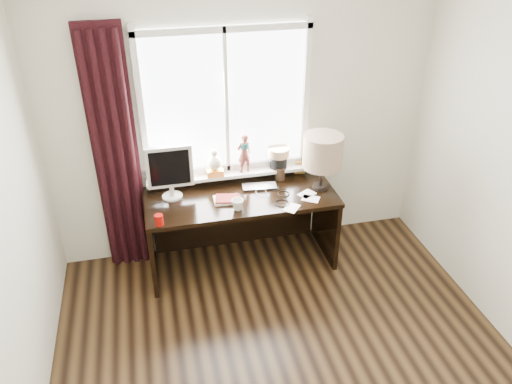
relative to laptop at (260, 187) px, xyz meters
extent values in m
cube|color=white|center=(-0.10, -1.73, 1.84)|extent=(3.50, 4.00, 0.00)
cube|color=beige|center=(-0.10, 0.27, 0.54)|extent=(3.50, 0.00, 2.60)
imported|color=silver|center=(0.00, 0.00, 0.00)|extent=(0.33, 0.23, 0.02)
imported|color=white|center=(-0.27, -0.31, 0.04)|extent=(0.14, 0.14, 0.10)
cylinder|color=#8C0802|center=(-0.93, -0.40, 0.03)|extent=(0.07, 0.07, 0.09)
cube|color=white|center=(-0.25, 0.26, 0.74)|extent=(1.40, 0.02, 1.30)
cube|color=silver|center=(-0.25, 0.23, 0.11)|extent=(1.50, 0.05, 0.05)
cube|color=silver|center=(-0.25, 0.23, 1.36)|extent=(1.50, 0.05, 0.05)
cube|color=silver|center=(-0.97, 0.23, 0.74)|extent=(0.05, 0.05, 1.40)
cube|color=silver|center=(0.48, 0.23, 0.74)|extent=(0.05, 0.05, 1.40)
cube|color=silver|center=(-0.25, 0.23, 0.74)|extent=(0.03, 0.05, 1.30)
cube|color=silver|center=(-0.25, 0.18, 0.07)|extent=(1.52, 0.18, 0.03)
cylinder|color=#560E13|center=(-0.77, 0.18, 0.21)|extent=(0.14, 0.14, 0.25)
cube|color=gold|center=(-0.39, 0.15, 0.12)|extent=(0.15, 0.12, 0.06)
sphere|color=beige|center=(-0.39, 0.15, 0.21)|extent=(0.13, 0.13, 0.13)
sphere|color=beige|center=(-0.39, 0.15, 0.31)|extent=(0.07, 0.07, 0.07)
imported|color=brown|center=(-0.10, 0.16, 0.28)|extent=(0.15, 0.12, 0.38)
cylinder|color=#1E4C51|center=(-0.10, 0.15, 0.36)|extent=(0.10, 0.10, 0.05)
cylinder|color=black|center=(0.22, 0.17, 0.15)|extent=(0.16, 0.16, 0.12)
cylinder|color=#8C6B4C|center=(0.22, 0.17, 0.25)|extent=(0.20, 0.20, 0.08)
cube|color=black|center=(-1.23, 0.19, 0.36)|extent=(0.38, 0.05, 2.25)
cylinder|color=black|center=(-1.37, 0.16, 0.34)|extent=(0.06, 0.06, 2.20)
cylinder|color=black|center=(-1.28, 0.16, 0.34)|extent=(0.06, 0.06, 2.20)
cylinder|color=black|center=(-1.19, 0.16, 0.34)|extent=(0.06, 0.06, 2.20)
cylinder|color=black|center=(-1.10, 0.16, 0.34)|extent=(0.06, 0.06, 2.20)
cube|color=black|center=(-0.20, -0.10, -0.03)|extent=(1.70, 0.70, 0.04)
cube|color=black|center=(-1.03, -0.10, -0.41)|extent=(0.04, 0.64, 0.71)
cube|color=black|center=(0.63, -0.10, -0.41)|extent=(0.04, 0.64, 0.71)
cube|color=black|center=(-0.20, 0.24, -0.41)|extent=(1.60, 0.03, 0.71)
cylinder|color=beige|center=(-0.79, 0.02, 0.00)|extent=(0.18, 0.18, 0.01)
cylinder|color=beige|center=(-0.79, 0.02, 0.05)|extent=(0.04, 0.04, 0.10)
cube|color=beige|center=(-0.79, 0.02, 0.29)|extent=(0.40, 0.04, 0.38)
cube|color=black|center=(-0.79, -0.01, 0.29)|extent=(0.34, 0.01, 0.32)
cube|color=beige|center=(-0.34, -0.15, 0.00)|extent=(0.22, 0.17, 0.02)
cube|color=#5C1410|center=(-0.33, -0.16, 0.01)|extent=(0.24, 0.19, 0.01)
cylinder|color=black|center=(0.22, 0.11, 0.05)|extent=(0.09, 0.09, 0.12)
cylinder|color=black|center=(0.21, 0.12, 0.10)|extent=(0.01, 0.01, 0.22)
cylinder|color=black|center=(0.24, 0.11, 0.08)|extent=(0.01, 0.01, 0.19)
cylinder|color=black|center=(0.22, 0.13, 0.11)|extent=(0.01, 0.01, 0.25)
cylinder|color=black|center=(0.24, 0.13, 0.07)|extent=(0.01, 0.01, 0.17)
cube|color=gold|center=(0.44, 0.18, 0.05)|extent=(0.10, 0.03, 0.13)
cube|color=#996633|center=(0.44, 0.17, 0.05)|extent=(0.07, 0.02, 0.10)
cylinder|color=black|center=(0.54, -0.13, 0.00)|extent=(0.14, 0.14, 0.03)
cylinder|color=black|center=(0.54, -0.13, 0.13)|extent=(0.03, 0.03, 0.22)
cylinder|color=tan|center=(0.54, -0.13, 0.36)|extent=(0.35, 0.35, 0.30)
cube|color=white|center=(0.39, -0.21, -0.01)|extent=(0.19, 0.17, 0.00)
cube|color=white|center=(0.39, -0.29, -0.01)|extent=(0.19, 0.17, 0.00)
cube|color=white|center=(0.19, -0.40, -0.01)|extent=(0.18, 0.19, 0.00)
torus|color=black|center=(0.13, -0.31, -0.01)|extent=(0.17, 0.17, 0.01)
torus|color=black|center=(0.18, -0.16, -0.01)|extent=(0.15, 0.15, 0.01)
torus|color=black|center=(0.12, -0.04, -0.01)|extent=(0.14, 0.14, 0.01)
camera|label=1|loc=(-0.93, -3.83, 2.28)|focal=35.00mm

